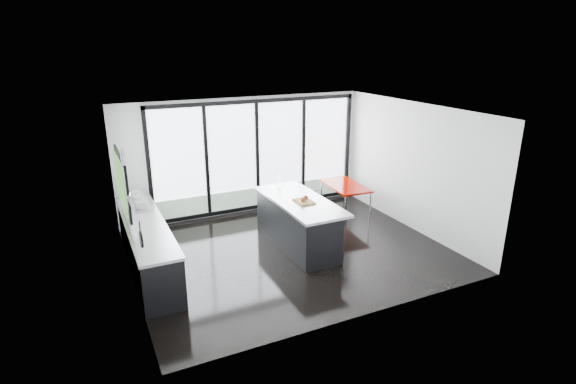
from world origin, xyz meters
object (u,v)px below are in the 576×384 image
red_table (345,199)px  bar_stool_near (330,236)px  bar_stool_far (314,216)px  island (297,222)px

red_table → bar_stool_near: bearing=-130.1°
bar_stool_near → red_table: size_ratio=0.47×
bar_stool_far → red_table: 1.36m
island → bar_stool_far: bearing=36.1°
red_table → island: bearing=-149.3°
bar_stool_near → bar_stool_far: bar_stool_far is taller
bar_stool_near → island: bearing=112.0°
island → bar_stool_far: size_ratio=3.48×
island → bar_stool_near: 0.74m
island → red_table: bearing=30.7°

